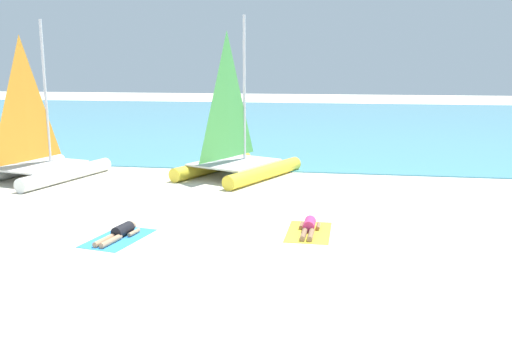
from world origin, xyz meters
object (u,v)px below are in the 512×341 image
(sunbather_left, at_px, (120,233))
(sunbather_right, at_px, (309,227))
(sailboat_white, at_px, (39,156))
(towel_right, at_px, (309,232))
(sailboat_yellow, at_px, (236,153))
(towel_left, at_px, (119,238))

(sunbather_left, relative_size, sunbather_right, 1.00)
(sailboat_white, xyz_separation_m, towel_right, (10.46, -5.04, -0.87))
(sailboat_yellow, relative_size, sunbather_left, 3.88)
(sailboat_white, relative_size, sunbather_left, 3.76)
(sailboat_yellow, distance_m, sunbather_right, 7.44)
(sailboat_yellow, xyz_separation_m, towel_right, (3.27, -6.71, -0.90))
(sailboat_yellow, relative_size, towel_left, 3.19)
(sailboat_white, distance_m, towel_left, 8.64)
(towel_left, relative_size, sunbather_right, 1.22)
(towel_left, relative_size, sunbather_left, 1.21)
(towel_right, bearing_deg, sunbather_left, -165.26)
(sailboat_yellow, distance_m, towel_left, 8.15)
(sailboat_yellow, bearing_deg, sailboat_white, -142.85)
(sunbather_right, bearing_deg, towel_right, -90.00)
(sailboat_white, relative_size, towel_left, 3.09)
(sunbather_left, bearing_deg, sunbather_right, 25.98)
(towel_right, bearing_deg, sailboat_yellow, 115.97)
(towel_left, bearing_deg, sailboat_yellow, 80.35)
(sailboat_yellow, xyz_separation_m, sunbather_left, (-1.35, -7.92, -0.77))
(sunbather_left, distance_m, towel_right, 4.77)
(sailboat_yellow, xyz_separation_m, sunbather_right, (3.27, -6.64, -0.77))
(towel_left, bearing_deg, sailboat_white, 132.71)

